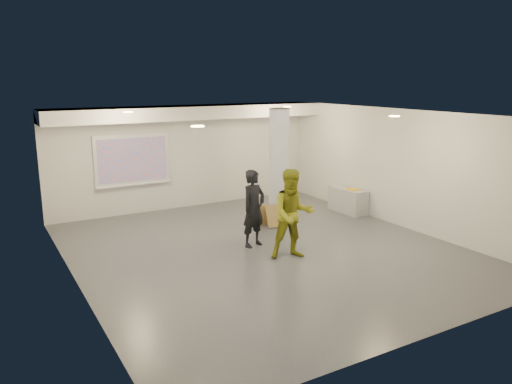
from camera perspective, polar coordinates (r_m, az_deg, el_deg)
floor at (r=11.21m, az=1.03°, el=-6.64°), size 8.00×9.00×0.01m
ceiling at (r=10.59m, az=1.10°, el=8.85°), size 8.00×9.00×0.01m
wall_back at (r=14.77m, az=-8.01°, el=4.02°), size 8.00×0.01×3.00m
wall_front at (r=7.45m, az=19.33°, el=-5.42°), size 8.00×0.01×3.00m
wall_left at (r=9.43m, az=-20.25°, el=-1.71°), size 0.01×9.00×3.00m
wall_right at (r=13.28m, az=16.03°, el=2.65°), size 0.01×9.00×3.00m
soffit_band at (r=14.12m, az=-7.33°, el=9.03°), size 8.00×1.10×0.36m
downlight_nw at (r=12.01m, az=-14.42°, el=8.84°), size 0.22×0.22×0.02m
downlight_ne at (r=13.87m, az=3.57°, el=9.71°), size 0.22×0.22×0.02m
downlight_sw at (r=8.25m, az=-6.69°, el=7.47°), size 0.22×0.22×0.02m
downlight_se at (r=10.78m, az=15.54°, el=8.35°), size 0.22×0.22×0.02m
column at (r=13.08m, az=2.62°, el=2.99°), size 0.52×0.52×3.00m
projection_screen at (r=14.21m, az=-13.94°, el=3.53°), size 2.10×0.13×1.42m
credenza at (r=14.45m, az=10.46°, el=-0.93°), size 0.51×1.19×0.69m
postit_pad at (r=14.19m, az=11.01°, el=0.29°), size 0.31×0.37×0.03m
cardboard_back at (r=12.98m, az=0.84°, el=-2.66°), size 0.50×0.21×0.53m
cardboard_front at (r=12.86m, az=2.33°, el=-2.76°), size 0.55×0.30×0.56m
woman at (r=11.23m, az=-0.26°, el=-1.90°), size 0.74×0.59×1.76m
man at (r=10.50m, az=4.21°, el=-2.54°), size 1.11×0.98×1.91m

